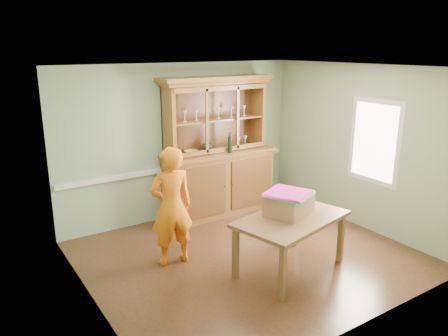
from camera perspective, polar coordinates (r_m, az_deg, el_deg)
floor at (r=6.54m, az=3.20°, el=-11.37°), size 4.50×4.50×0.00m
ceiling at (r=5.83m, az=3.62°, el=13.00°), size 4.50×4.50×0.00m
wall_back at (r=7.69m, az=-5.52°, el=3.46°), size 4.50×0.00×4.50m
wall_left at (r=5.09m, az=-17.46°, el=-3.64°), size 0.00×4.00×4.00m
wall_right at (r=7.57m, az=17.24°, el=2.61°), size 0.00×4.00×4.00m
wall_front at (r=4.68m, az=18.21°, el=-5.43°), size 4.50×0.00×4.50m
chair_rail at (r=7.78m, az=-5.35°, el=0.19°), size 4.41×0.05×0.08m
framed_map at (r=5.31m, az=-18.33°, el=-0.65°), size 0.03×0.60×0.46m
window_panel at (r=7.34m, az=19.01°, el=3.27°), size 0.03×0.96×1.36m
china_hutch at (r=7.85m, az=-0.81°, el=0.11°), size 2.10×0.69×2.47m
dining_table at (r=5.95m, az=8.76°, el=-7.18°), size 1.70×1.24×0.77m
cardboard_box at (r=5.98m, az=8.49°, el=-4.68°), size 0.73×0.66×0.28m
kite_stack at (r=5.86m, az=8.50°, el=-3.37°), size 0.72×0.72×0.05m
person at (r=6.06m, az=-6.90°, el=-5.00°), size 0.66×0.47×1.69m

